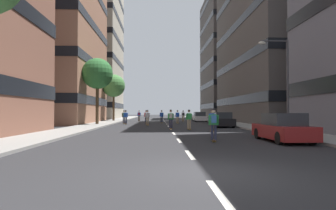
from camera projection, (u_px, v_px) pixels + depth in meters
name	position (u px, v px, depth m)	size (l,w,h in m)	color
ground_plane	(166.00, 123.00, 39.16)	(190.88, 190.88, 0.00)	#28282B
sidewalk_left	(111.00, 121.00, 42.81)	(3.13, 87.49, 0.14)	gray
sidewalk_right	(218.00, 121.00, 43.45)	(3.13, 87.49, 0.14)	gray
lane_markings	(166.00, 122.00, 40.34)	(0.16, 72.20, 0.01)	silver
building_left_mid	(39.00, 31.00, 38.61)	(15.71, 17.47, 25.37)	#9E6B51
building_left_far	(84.00, 43.00, 62.12)	(15.71, 17.70, 33.59)	#B2A893
building_right_mid	(289.00, 12.00, 40.03)	(15.71, 23.86, 31.42)	#4C4744
building_right_far	(240.00, 57.00, 63.41)	(15.71, 17.30, 27.56)	#4C4744
parked_car_near	(222.00, 120.00, 28.87)	(1.82, 4.40, 1.52)	black
parked_car_mid	(199.00, 117.00, 44.24)	(1.82, 4.40, 1.52)	silver
parked_car_far	(283.00, 128.00, 14.87)	(1.82, 4.40, 1.52)	maroon
street_tree_near	(97.00, 74.00, 32.82)	(3.61, 3.61, 7.71)	#4C3823
street_tree_far	(114.00, 86.00, 45.09)	(3.65, 3.65, 7.43)	#4C3823
streetlamp_right	(282.00, 75.00, 19.54)	(2.13, 0.30, 6.50)	#3F3F44
skater_0	(171.00, 118.00, 25.22)	(0.54, 0.90, 1.78)	brown
skater_1	(139.00, 115.00, 45.88)	(0.54, 0.91, 1.78)	brown
skater_2	(183.00, 115.00, 45.31)	(0.55, 0.92, 1.78)	brown
skater_3	(162.00, 116.00, 38.71)	(0.56, 0.92, 1.78)	brown
skater_4	(147.00, 117.00, 32.64)	(0.57, 0.92, 1.78)	brown
skater_5	(124.00, 116.00, 36.59)	(0.54, 0.91, 1.78)	brown
skater_6	(214.00, 122.00, 14.89)	(0.56, 0.92, 1.78)	brown
skater_7	(212.00, 119.00, 22.00)	(0.53, 0.90, 1.78)	brown
skater_8	(189.00, 118.00, 24.64)	(0.55, 0.92, 1.78)	brown
skater_9	(146.00, 116.00, 38.23)	(0.53, 0.90, 1.78)	brown
skater_10	(177.00, 116.00, 37.87)	(0.56, 0.92, 1.78)	brown
skater_11	(126.00, 116.00, 34.70)	(0.56, 0.92, 1.78)	brown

